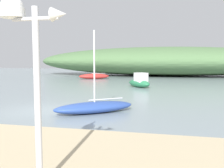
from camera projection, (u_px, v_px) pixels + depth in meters
ground_plane at (43, 111)px, 12.76m from camera, size 120.00×120.00×0.00m
distant_hill at (163, 61)px, 41.36m from camera, size 42.59×13.76×4.68m
mast_structure at (24, 36)px, 4.47m from camera, size 1.24×0.44×3.47m
motorboat_off_point at (140, 82)px, 23.70m from camera, size 2.86×3.13×1.37m
sailboat_outer_mooring at (94, 76)px, 34.00m from camera, size 4.21×2.87×3.84m
sailboat_far_left at (95, 107)px, 12.23m from camera, size 3.90×3.35×3.96m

